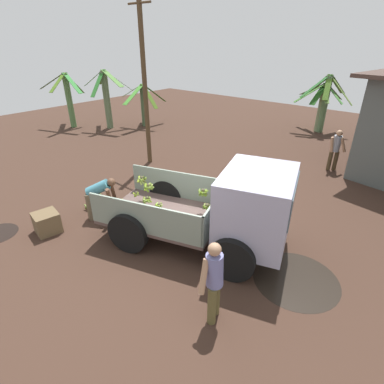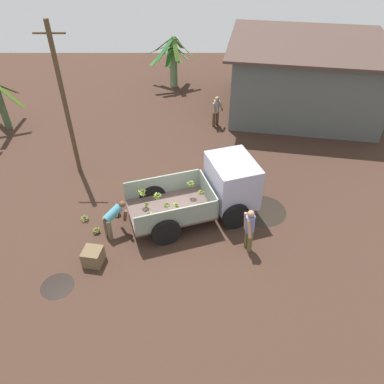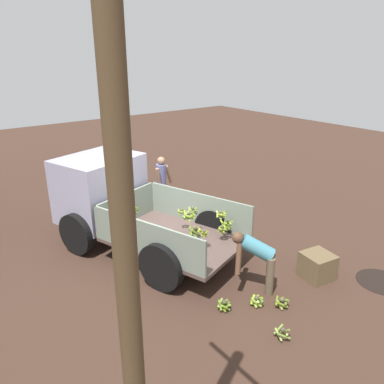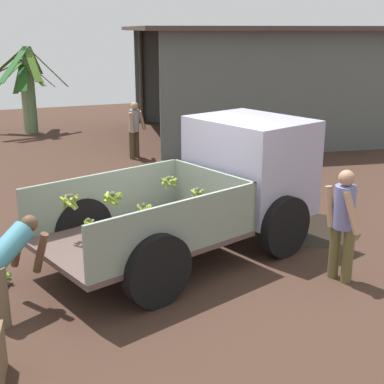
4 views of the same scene
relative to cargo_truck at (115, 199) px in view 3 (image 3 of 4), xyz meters
name	(u,v)px [view 3 (image 3 of 4)]	position (x,y,z in m)	size (l,w,h in m)	color
ground	(155,252)	(-1.10, -0.39, -1.08)	(36.00, 36.00, 0.00)	#3D291F
mud_patch_0	(381,282)	(-4.91, -3.39, -1.08)	(0.97, 0.97, 0.01)	black
mud_patch_1	(92,218)	(1.62, -0.01, -1.08)	(1.76, 1.76, 0.01)	black
cargo_truck	(115,199)	(0.00, 0.00, 0.00)	(4.74, 3.16, 2.04)	brown
utility_pole	(126,259)	(-5.65, 2.58, 1.96)	(1.09, 0.17, 5.94)	#4E3924
person_foreground_visitor	(162,181)	(0.85, -1.88, -0.18)	(0.39, 0.67, 1.62)	brown
person_worker_loading	(258,256)	(-3.53, -1.18, -0.35)	(0.89, 0.87, 1.20)	brown
banana_bunch_on_ground_0	(257,301)	(-3.89, -0.83, -0.98)	(0.27, 0.27, 0.20)	#4E4733
banana_bunch_on_ground_1	(282,302)	(-4.20, -1.15, -0.97)	(0.28, 0.28, 0.20)	brown
banana_bunch_on_ground_2	(283,332)	(-4.73, -0.54, -0.96)	(0.27, 0.28, 0.21)	#4D4532
banana_bunch_on_ground_3	(224,305)	(-3.62, -0.28, -0.97)	(0.27, 0.26, 0.20)	#4A4330
wooden_crate_0	(317,266)	(-4.00, -2.48, -0.81)	(0.57, 0.57, 0.54)	brown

